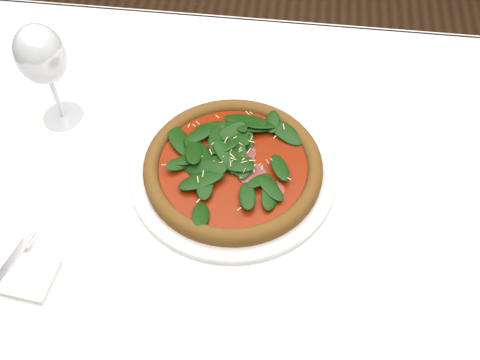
# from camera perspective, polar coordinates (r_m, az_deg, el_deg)

# --- Properties ---
(ground) EXTENTS (6.00, 6.00, 0.00)m
(ground) POSITION_cam_1_polar(r_m,az_deg,el_deg) (1.49, -0.10, -17.51)
(ground) COLOR brown
(ground) RESTS_ON ground
(dining_table) EXTENTS (1.21, 0.81, 0.75)m
(dining_table) POSITION_cam_1_polar(r_m,az_deg,el_deg) (0.90, -0.17, -3.90)
(dining_table) COLOR white
(dining_table) RESTS_ON ground
(plate) EXTENTS (0.32, 0.32, 0.01)m
(plate) POSITION_cam_1_polar(r_m,az_deg,el_deg) (0.82, -0.73, 0.88)
(plate) COLOR silver
(plate) RESTS_ON dining_table
(pizza) EXTENTS (0.31, 0.31, 0.04)m
(pizza) POSITION_cam_1_polar(r_m,az_deg,el_deg) (0.81, -0.75, 1.66)
(pizza) COLOR brown
(pizza) RESTS_ON plate
(wine_glass) EXTENTS (0.08, 0.08, 0.18)m
(wine_glass) POSITION_cam_1_polar(r_m,az_deg,el_deg) (0.87, -20.45, 12.19)
(wine_glass) COLOR white
(wine_glass) RESTS_ON dining_table
(napkin) EXTENTS (0.14, 0.08, 0.01)m
(napkin) POSITION_cam_1_polar(r_m,az_deg,el_deg) (0.80, -23.64, -9.02)
(napkin) COLOR white
(napkin) RESTS_ON dining_table
(fork) EXTENTS (0.05, 0.13, 0.00)m
(fork) POSITION_cam_1_polar(r_m,az_deg,el_deg) (0.80, -22.87, -7.48)
(fork) COLOR #BDBDC1
(fork) RESTS_ON napkin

